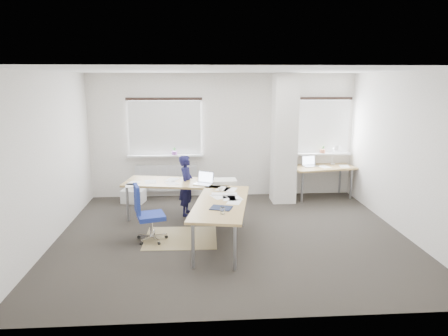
{
  "coord_description": "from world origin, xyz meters",
  "views": [
    {
      "loc": [
        -0.57,
        -6.51,
        2.66
      ],
      "look_at": [
        -0.08,
        0.9,
        1.01
      ],
      "focal_mm": 32.0,
      "sensor_mm": 36.0,
      "label": 1
    }
  ],
  "objects": [
    {
      "name": "person",
      "position": [
        -0.81,
        1.16,
        0.61
      ],
      "size": [
        0.37,
        0.49,
        1.21
      ],
      "primitive_type": "imported",
      "rotation": [
        0.0,
        0.0,
        1.39
      ],
      "color": "black",
      "rests_on": "ground"
    },
    {
      "name": "desk_main",
      "position": [
        -0.55,
        0.32,
        0.69
      ],
      "size": [
        2.4,
        2.98,
        0.96
      ],
      "rotation": [
        0.0,
        0.0,
        -0.17
      ],
      "color": "#9E8044",
      "rests_on": "ground"
    },
    {
      "name": "white_crate",
      "position": [
        -2.01,
        2.06,
        0.14
      ],
      "size": [
        0.55,
        0.44,
        0.29
      ],
      "primitive_type": "cube",
      "rotation": [
        0.0,
        0.0,
        -0.24
      ],
      "color": "white",
      "rests_on": "ground"
    },
    {
      "name": "floor_mat",
      "position": [
        -0.89,
        -0.05,
        0.0
      ],
      "size": [
        1.24,
        1.06,
        0.01
      ],
      "primitive_type": "cube",
      "rotation": [
        0.0,
        0.0,
        -0.02
      ],
      "color": "olive",
      "rests_on": "ground"
    },
    {
      "name": "task_chair",
      "position": [
        -1.41,
        -0.14,
        0.27
      ],
      "size": [
        0.55,
        0.54,
        0.98
      ],
      "rotation": [
        0.0,
        0.0,
        0.28
      ],
      "color": "navy",
      "rests_on": "ground"
    },
    {
      "name": "desk_side",
      "position": [
        2.25,
        2.15,
        0.69
      ],
      "size": [
        1.5,
        0.93,
        1.22
      ],
      "rotation": [
        0.0,
        0.0,
        0.17
      ],
      "color": "#9E8044",
      "rests_on": "ground"
    },
    {
      "name": "room_shell",
      "position": [
        0.18,
        0.45,
        1.75
      ],
      "size": [
        6.04,
        5.04,
        2.82
      ],
      "color": "beige",
      "rests_on": "ground"
    },
    {
      "name": "ground",
      "position": [
        0.0,
        0.0,
        0.0
      ],
      "size": [
        6.0,
        6.0,
        0.0
      ],
      "primitive_type": "plane",
      "color": "black",
      "rests_on": "ground"
    }
  ]
}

